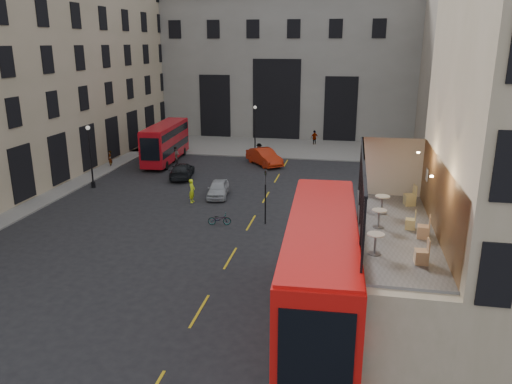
% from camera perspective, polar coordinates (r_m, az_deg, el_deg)
% --- Properties ---
extents(ground, '(140.00, 140.00, 0.00)m').
position_cam_1_polar(ground, '(23.42, -1.65, -13.90)').
color(ground, black).
rests_on(ground, ground).
extents(host_building_main, '(7.26, 11.40, 15.10)m').
position_cam_1_polar(host_building_main, '(20.83, 26.02, 3.56)').
color(host_building_main, '#BAA78C').
rests_on(host_building_main, ground).
extents(host_frontage, '(3.00, 11.00, 4.50)m').
position_cam_1_polar(host_frontage, '(22.00, 15.33, -10.01)').
color(host_frontage, '#BAA78C').
rests_on(host_frontage, ground).
extents(cafe_floor, '(3.00, 10.00, 0.10)m').
position_cam_1_polar(cafe_floor, '(21.09, 15.81, -4.41)').
color(cafe_floor, slate).
rests_on(cafe_floor, host_frontage).
extents(gateway, '(35.00, 10.60, 18.00)m').
position_cam_1_polar(gateway, '(68.35, 3.05, 14.57)').
color(gateway, gray).
rests_on(gateway, ground).
extents(building_right, '(16.60, 18.60, 20.00)m').
position_cam_1_polar(building_right, '(61.64, 26.31, 13.63)').
color(building_right, gray).
rests_on(building_right, ground).
extents(pavement_far, '(40.00, 12.00, 0.12)m').
position_cam_1_polar(pavement_far, '(59.79, 0.62, 5.27)').
color(pavement_far, slate).
rests_on(pavement_far, ground).
extents(traffic_light_near, '(0.16, 0.20, 3.80)m').
position_cam_1_polar(traffic_light_near, '(33.50, 1.09, 0.24)').
color(traffic_light_near, black).
rests_on(traffic_light_near, ground).
extents(traffic_light_far, '(0.16, 0.20, 3.80)m').
position_cam_1_polar(traffic_light_far, '(52.35, -11.17, 5.95)').
color(traffic_light_far, black).
rests_on(traffic_light_far, ground).
extents(street_lamp_a, '(0.36, 0.36, 5.33)m').
position_cam_1_polar(street_lamp_a, '(44.38, -18.34, 3.46)').
color(street_lamp_a, black).
rests_on(street_lamp_a, ground).
extents(street_lamp_b, '(0.36, 0.36, 5.33)m').
position_cam_1_polar(street_lamp_b, '(55.49, -0.11, 6.83)').
color(street_lamp_b, black).
rests_on(street_lamp_b, ground).
extents(bus_near, '(3.36, 12.57, 4.97)m').
position_cam_1_polar(bus_near, '(21.52, 7.41, -8.54)').
color(bus_near, red).
rests_on(bus_near, ground).
extents(bus_far, '(2.87, 9.96, 3.92)m').
position_cam_1_polar(bus_far, '(52.50, -10.29, 5.78)').
color(bus_far, '#AC0B14').
rests_on(bus_far, ground).
extents(car_a, '(2.04, 4.00, 1.31)m').
position_cam_1_polar(car_a, '(40.20, -4.34, 0.39)').
color(car_a, '#AAAEB2').
rests_on(car_a, ground).
extents(car_b, '(4.49, 5.03, 1.66)m').
position_cam_1_polar(car_b, '(50.54, 0.95, 4.03)').
color(car_b, '#AB220A').
rests_on(car_b, ground).
extents(car_c, '(2.71, 4.90, 1.34)m').
position_cam_1_polar(car_c, '(46.23, -8.46, 2.45)').
color(car_c, black).
rests_on(car_c, ground).
extents(bicycle, '(1.63, 0.82, 0.82)m').
position_cam_1_polar(bicycle, '(34.04, -4.20, -3.10)').
color(bicycle, gray).
rests_on(bicycle, ground).
extents(cyclist, '(0.44, 0.68, 1.86)m').
position_cam_1_polar(cyclist, '(38.85, -7.33, 0.14)').
color(cyclist, '#D1ED19').
rests_on(cyclist, ground).
extents(pedestrian_a, '(0.90, 0.74, 1.70)m').
position_cam_1_polar(pedestrian_a, '(51.91, -9.20, 4.19)').
color(pedestrian_a, gray).
rests_on(pedestrian_a, ground).
extents(pedestrian_b, '(1.28, 1.21, 1.74)m').
position_cam_1_polar(pedestrian_b, '(52.85, 0.35, 4.64)').
color(pedestrian_b, gray).
rests_on(pedestrian_b, ground).
extents(pedestrian_c, '(1.10, 1.00, 1.81)m').
position_cam_1_polar(pedestrian_c, '(60.82, 6.70, 6.16)').
color(pedestrian_c, gray).
rests_on(pedestrian_c, ground).
extents(pedestrian_d, '(0.82, 0.97, 1.69)m').
position_cam_1_polar(pedestrian_d, '(52.32, 12.60, 4.09)').
color(pedestrian_d, gray).
rests_on(pedestrian_d, ground).
extents(pedestrian_e, '(0.56, 0.69, 1.65)m').
position_cam_1_polar(pedestrian_e, '(51.78, -16.35, 3.66)').
color(pedestrian_e, gray).
rests_on(pedestrian_e, ground).
extents(cafe_table_near, '(0.63, 0.63, 0.79)m').
position_cam_1_polar(cafe_table_near, '(18.43, 13.49, -5.43)').
color(cafe_table_near, beige).
rests_on(cafe_table_near, cafe_floor).
extents(cafe_table_mid, '(0.61, 0.61, 0.76)m').
position_cam_1_polar(cafe_table_mid, '(21.09, 13.88, -2.65)').
color(cafe_table_mid, beige).
rests_on(cafe_table_mid, cafe_floor).
extents(cafe_table_far, '(0.65, 0.65, 0.81)m').
position_cam_1_polar(cafe_table_far, '(22.85, 14.23, -1.09)').
color(cafe_table_far, beige).
rests_on(cafe_table_far, cafe_floor).
extents(cafe_chair_a, '(0.46, 0.46, 0.91)m').
position_cam_1_polar(cafe_chair_a, '(18.22, 18.42, -6.95)').
color(cafe_chair_a, tan).
rests_on(cafe_chair_a, cafe_floor).
extents(cafe_chair_b, '(0.50, 0.50, 0.92)m').
position_cam_1_polar(cafe_chair_b, '(20.55, 18.61, -4.25)').
color(cafe_chair_b, tan).
rests_on(cafe_chair_b, cafe_floor).
extents(cafe_chair_c, '(0.43, 0.43, 0.79)m').
position_cam_1_polar(cafe_chair_c, '(21.36, 17.25, -3.44)').
color(cafe_chair_c, '#D1BD79').
rests_on(cafe_chair_c, cafe_floor).
extents(cafe_chair_d, '(0.57, 0.57, 0.96)m').
position_cam_1_polar(cafe_chair_d, '(24.44, 17.19, -0.77)').
color(cafe_chair_d, '#D7C37C').
rests_on(cafe_chair_d, cafe_floor).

